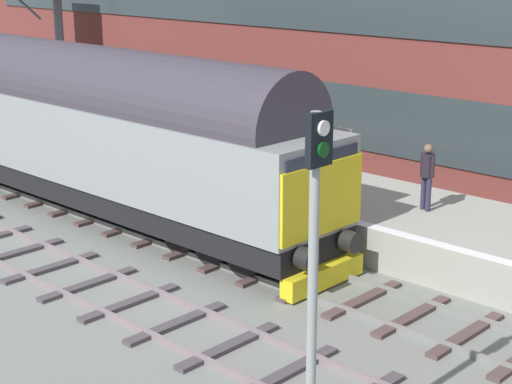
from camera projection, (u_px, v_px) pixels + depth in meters
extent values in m
plane|color=slate|center=(204.00, 247.00, 21.01)|extent=(140.00, 140.00, 0.00)
cube|color=slate|center=(182.00, 252.00, 20.49)|extent=(0.07, 60.00, 0.15)
cube|color=slate|center=(224.00, 238.00, 21.49)|extent=(0.07, 60.00, 0.15)
cube|color=#4D3B38|center=(466.00, 335.00, 16.14)|extent=(2.50, 0.26, 0.09)
cube|color=#4D3B38|center=(412.00, 316.00, 16.95)|extent=(2.50, 0.26, 0.09)
cube|color=#4D3B38|center=(363.00, 300.00, 17.76)|extent=(2.50, 0.26, 0.09)
cube|color=#4D3B38|center=(318.00, 284.00, 18.57)|extent=(2.50, 0.26, 0.09)
cube|color=#4D3B38|center=(277.00, 270.00, 19.38)|extent=(2.50, 0.26, 0.09)
cube|color=#4D3B38|center=(239.00, 258.00, 20.19)|extent=(2.50, 0.26, 0.09)
cube|color=#4D3B38|center=(204.00, 246.00, 21.00)|extent=(2.50, 0.26, 0.09)
cube|color=#4D3B38|center=(171.00, 235.00, 21.81)|extent=(2.50, 0.26, 0.09)
cube|color=#4D3B38|center=(141.00, 224.00, 22.62)|extent=(2.50, 0.26, 0.09)
cube|color=#4D3B38|center=(113.00, 215.00, 23.43)|extent=(2.50, 0.26, 0.09)
cube|color=#4D3B38|center=(87.00, 206.00, 24.24)|extent=(2.50, 0.26, 0.09)
cube|color=#4D3B38|center=(63.00, 198.00, 25.04)|extent=(2.50, 0.26, 0.09)
cube|color=#4D3B38|center=(40.00, 190.00, 25.85)|extent=(2.50, 0.26, 0.09)
cube|color=#4D3B38|center=(18.00, 183.00, 26.66)|extent=(2.50, 0.26, 0.09)
cube|color=gray|center=(61.00, 292.00, 18.06)|extent=(0.07, 60.00, 0.15)
cube|color=gray|center=(115.00, 274.00, 19.06)|extent=(0.07, 60.00, 0.15)
cube|color=#463F43|center=(288.00, 373.00, 14.70)|extent=(2.50, 0.26, 0.09)
cube|color=#463F43|center=(229.00, 346.00, 15.67)|extent=(2.50, 0.26, 0.09)
cube|color=#463F43|center=(177.00, 323.00, 16.64)|extent=(2.50, 0.26, 0.09)
cube|color=#463F43|center=(130.00, 303.00, 17.60)|extent=(2.50, 0.26, 0.09)
cube|color=#463F43|center=(89.00, 284.00, 18.57)|extent=(2.50, 0.26, 0.09)
cube|color=#463F43|center=(51.00, 268.00, 19.54)|extent=(2.50, 0.26, 0.09)
cube|color=#463F43|center=(17.00, 253.00, 20.51)|extent=(2.50, 0.26, 0.09)
cube|color=#9B9C91|center=(298.00, 198.00, 23.38)|extent=(4.00, 44.00, 1.00)
cube|color=white|center=(252.00, 194.00, 21.95)|extent=(0.30, 44.00, 0.01)
cube|color=brown|center=(380.00, 2.00, 28.51)|extent=(5.29, 42.32, 10.88)
cube|color=#2E383B|center=(328.00, 113.00, 27.60)|extent=(0.06, 38.94, 2.03)
cube|color=black|center=(77.00, 177.00, 24.29)|extent=(2.56, 18.03, 0.60)
cube|color=gray|center=(74.00, 132.00, 23.92)|extent=(2.70, 18.03, 2.10)
cylinder|color=#3A353F|center=(72.00, 88.00, 23.58)|extent=(2.56, 16.59, 2.57)
cube|color=yellow|center=(323.00, 199.00, 17.98)|extent=(2.65, 0.08, 1.58)
cube|color=#232D3D|center=(323.00, 166.00, 17.79)|extent=(2.38, 0.04, 0.64)
cube|color=#232D3D|center=(113.00, 115.00, 24.79)|extent=(0.04, 12.62, 0.44)
cylinder|color=black|center=(306.00, 259.00, 17.62)|extent=(0.48, 0.35, 0.48)
cylinder|color=black|center=(350.00, 242.00, 18.66)|extent=(0.48, 0.35, 0.48)
cube|color=yellow|center=(323.00, 276.00, 18.42)|extent=(2.43, 0.36, 0.47)
cylinder|color=black|center=(266.00, 247.00, 19.48)|extent=(1.64, 1.04, 1.04)
cylinder|color=black|center=(232.00, 237.00, 20.20)|extent=(1.64, 1.04, 1.04)
cylinder|color=black|center=(201.00, 227.00, 20.93)|extent=(1.64, 1.04, 1.04)
cylinder|color=gray|center=(312.00, 300.00, 11.38)|extent=(0.14, 0.14, 5.17)
cube|color=black|center=(319.00, 139.00, 10.72)|extent=(0.44, 0.10, 0.71)
cylinder|color=white|center=(323.00, 128.00, 10.64)|extent=(0.20, 0.06, 0.20)
cylinder|color=#0A3E13|center=(323.00, 150.00, 10.71)|extent=(0.20, 0.06, 0.20)
cylinder|color=slate|center=(343.00, 172.00, 19.95)|extent=(0.08, 0.08, 2.13)
cube|color=white|center=(343.00, 135.00, 19.69)|extent=(0.05, 0.44, 0.36)
cube|color=black|center=(342.00, 136.00, 19.67)|extent=(0.01, 0.20, 0.24)
cylinder|color=#2A2941|center=(428.00, 194.00, 20.46)|extent=(0.13, 0.13, 0.84)
cylinder|color=#2A2941|center=(423.00, 192.00, 20.63)|extent=(0.13, 0.13, 0.84)
cylinder|color=black|center=(428.00, 165.00, 20.35)|extent=(0.44, 0.44, 0.56)
sphere|color=brown|center=(428.00, 149.00, 20.24)|extent=(0.22, 0.22, 0.22)
cylinder|color=black|center=(433.00, 167.00, 20.17)|extent=(0.09, 0.09, 0.52)
cylinder|color=black|center=(422.00, 163.00, 20.53)|extent=(0.09, 0.09, 0.52)
cylinder|color=slate|center=(61.00, 59.00, 35.07)|extent=(0.36, 0.36, 5.50)
cylinder|color=slate|center=(28.00, 8.00, 33.52)|extent=(1.12, 0.10, 1.00)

